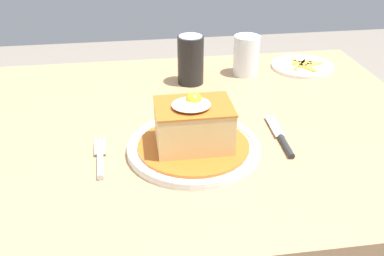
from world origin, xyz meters
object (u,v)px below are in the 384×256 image
Objects in this scene: fork at (100,160)px; main_plate at (194,147)px; soda_can at (191,60)px; side_plate_fries at (303,66)px; drinking_glass at (246,58)px; knife at (283,140)px.

main_plate is at bearing 4.36° from fork.
soda_can is (0.04, 0.33, 0.05)m from main_plate.
soda_can is at bearing -170.20° from side_plate_fries.
fork is 1.35× the size of drinking_glass.
knife is 1.33× the size of soda_can.
fork is 0.83× the size of side_plate_fries.
side_plate_fries is at bearing 46.56° from main_plate.
fork is 0.36m from knife.
main_plate is 0.53m from side_plate_fries.
side_plate_fries is (0.32, 0.06, -0.06)m from soda_can.
knife is (0.36, 0.02, 0.00)m from fork.
soda_can is (0.22, 0.34, 0.06)m from fork.
drinking_glass is at bearing 45.55° from fork.
soda_can is 1.18× the size of drinking_glass.
soda_can reaches higher than fork.
knife is 0.97× the size of side_plate_fries.
fork is 0.67m from side_plate_fries.
fork and knife have the same top height.
fork is 0.41m from soda_can.
main_plate is 0.42m from drinking_glass.
side_plate_fries reaches higher than knife.
knife is 0.36m from soda_can.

